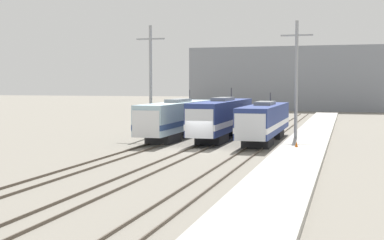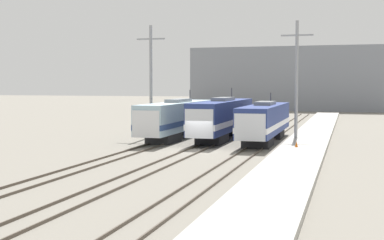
{
  "view_description": "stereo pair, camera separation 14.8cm",
  "coord_description": "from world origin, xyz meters",
  "px_view_note": "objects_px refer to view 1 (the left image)",
  "views": [
    {
      "loc": [
        12.55,
        -44.31,
        5.73
      ],
      "look_at": [
        -0.8,
        1.64,
        2.54
      ],
      "focal_mm": 50.0,
      "sensor_mm": 36.0,
      "label": 1
    },
    {
      "loc": [
        12.69,
        -44.27,
        5.73
      ],
      "look_at": [
        -0.8,
        1.64,
        2.54
      ],
      "focal_mm": 50.0,
      "sensor_mm": 36.0,
      "label": 2
    }
  ],
  "objects_px": {
    "locomotive_center": "(222,118)",
    "locomotive_far_right": "(264,121)",
    "traffic_cone": "(296,144)",
    "catenary_tower_right": "(296,79)",
    "locomotive_far_left": "(177,118)",
    "catenary_tower_left": "(151,79)"
  },
  "relations": [
    {
      "from": "locomotive_far_left",
      "to": "catenary_tower_right",
      "type": "distance_m",
      "value": 13.07
    },
    {
      "from": "catenary_tower_left",
      "to": "locomotive_far_left",
      "type": "bearing_deg",
      "value": -5.0
    },
    {
      "from": "locomotive_far_right",
      "to": "catenary_tower_right",
      "type": "bearing_deg",
      "value": 30.04
    },
    {
      "from": "locomotive_center",
      "to": "traffic_cone",
      "type": "distance_m",
      "value": 11.97
    },
    {
      "from": "locomotive_far_right",
      "to": "traffic_cone",
      "type": "distance_m",
      "value": 7.51
    },
    {
      "from": "locomotive_far_right",
      "to": "catenary_tower_left",
      "type": "bearing_deg",
      "value": 172.33
    },
    {
      "from": "locomotive_far_right",
      "to": "catenary_tower_left",
      "type": "relative_size",
      "value": 1.43
    },
    {
      "from": "catenary_tower_left",
      "to": "traffic_cone",
      "type": "height_order",
      "value": "catenary_tower_left"
    },
    {
      "from": "locomotive_center",
      "to": "locomotive_far_right",
      "type": "distance_m",
      "value": 5.12
    },
    {
      "from": "catenary_tower_right",
      "to": "traffic_cone",
      "type": "bearing_deg",
      "value": -84.23
    },
    {
      "from": "catenary_tower_left",
      "to": "traffic_cone",
      "type": "relative_size",
      "value": 24.71
    },
    {
      "from": "locomotive_center",
      "to": "traffic_cone",
      "type": "xyz_separation_m",
      "value": [
        8.47,
        -8.3,
        -1.61
      ]
    },
    {
      "from": "catenary_tower_right",
      "to": "traffic_cone",
      "type": "xyz_separation_m",
      "value": [
        0.81,
        -8.04,
        -5.67
      ]
    },
    {
      "from": "catenary_tower_right",
      "to": "traffic_cone",
      "type": "height_order",
      "value": "catenary_tower_right"
    },
    {
      "from": "catenary_tower_left",
      "to": "traffic_cone",
      "type": "bearing_deg",
      "value": -26.28
    },
    {
      "from": "locomotive_far_right",
      "to": "catenary_tower_right",
      "type": "xyz_separation_m",
      "value": [
        2.92,
        1.69,
        4.21
      ]
    },
    {
      "from": "traffic_cone",
      "to": "locomotive_center",
      "type": "bearing_deg",
      "value": 135.59
    },
    {
      "from": "catenary_tower_left",
      "to": "catenary_tower_right",
      "type": "distance_m",
      "value": 15.47
    },
    {
      "from": "locomotive_far_left",
      "to": "catenary_tower_right",
      "type": "xyz_separation_m",
      "value": [
        12.39,
        0.27,
        4.14
      ]
    },
    {
      "from": "catenary_tower_left",
      "to": "catenary_tower_right",
      "type": "relative_size",
      "value": 1.0
    },
    {
      "from": "catenary_tower_left",
      "to": "locomotive_far_right",
      "type": "bearing_deg",
      "value": -7.67
    },
    {
      "from": "locomotive_far_left",
      "to": "locomotive_far_right",
      "type": "distance_m",
      "value": 9.58
    }
  ]
}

